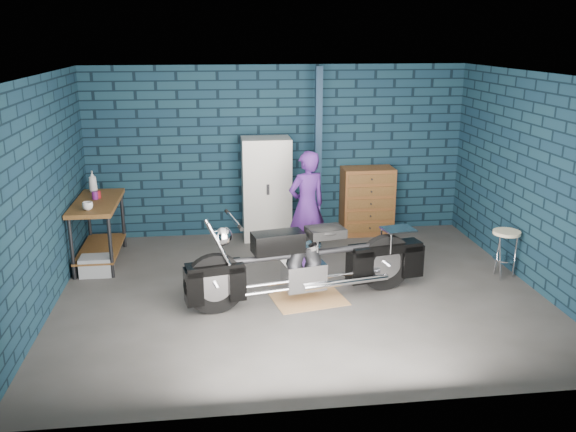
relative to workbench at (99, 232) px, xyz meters
name	(u,v)px	position (x,y,z in m)	size (l,w,h in m)	color
ground	(300,292)	(2.68, -1.43, -0.46)	(6.00, 6.00, 0.00)	#474442
room_walls	(295,136)	(2.68, -0.88, 1.45)	(6.02, 5.01, 2.71)	#102838
support_post	(318,157)	(3.23, 0.52, 0.90)	(0.10, 0.10, 2.70)	#122438
workbench	(99,232)	(0.00, 0.00, 0.00)	(0.60, 1.40, 0.91)	brown
drip_mat	(309,299)	(2.75, -1.65, -0.45)	(0.87, 0.65, 0.01)	#9C7144
motorcycle	(309,256)	(2.75, -1.65, 0.12)	(2.59, 0.70, 1.14)	black
person	(307,206)	(2.95, -0.21, 0.34)	(0.58, 0.38, 1.59)	#441D6D
storage_bin	(96,266)	(0.02, -0.50, -0.32)	(0.42, 0.30, 0.26)	gray
locker	(266,189)	(2.46, 0.80, 0.35)	(0.75, 0.54, 1.61)	beige
tool_chest	(367,201)	(4.10, 0.80, 0.09)	(0.82, 0.46, 1.09)	brown
shop_stool	(504,254)	(5.46, -1.27, -0.13)	(0.36, 0.36, 0.65)	beige
cup_a	(88,206)	(-0.03, -0.46, 0.51)	(0.14, 0.14, 0.11)	beige
mug_purple	(95,195)	(-0.03, 0.09, 0.51)	(0.08, 0.08, 0.11)	#601967
mug_red	(98,195)	(0.01, 0.15, 0.51)	(0.08, 0.08, 0.10)	maroon
bottle	(93,181)	(-0.13, 0.53, 0.61)	(0.12, 0.12, 0.31)	gray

